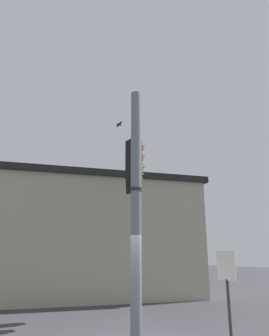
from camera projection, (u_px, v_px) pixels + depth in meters
name	position (u px, v px, depth m)	size (l,w,h in m)	color
signal_pole	(136.00, 207.00, 7.95)	(0.27, 0.27, 6.41)	slate
mast_arm	(134.00, 147.00, 11.08)	(0.18, 0.18, 5.11)	slate
traffic_light_nearest_pole	(136.00, 158.00, 9.72)	(0.54, 0.49, 1.31)	black
traffic_light_mid_inner	(135.00, 166.00, 10.60)	(0.54, 0.49, 1.31)	black
traffic_light_mid_outer	(135.00, 173.00, 11.48)	(0.54, 0.49, 1.31)	black
traffic_light_arm_end	(134.00, 179.00, 12.36)	(0.54, 0.49, 1.31)	black
street_name_sign	(136.00, 192.00, 8.38)	(1.14, 0.82, 0.22)	#147238
bird_flying	(119.00, 124.00, 13.95)	(0.44, 0.26, 0.10)	black
storefront_building	(84.00, 237.00, 16.79)	(10.88, 12.88, 5.77)	#A89E89
tree_by_storefront	(47.00, 200.00, 19.35)	(3.17, 3.17, 6.89)	#4C3823
historical_marker	(227.00, 279.00, 8.30)	(0.60, 0.08, 2.13)	#333333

